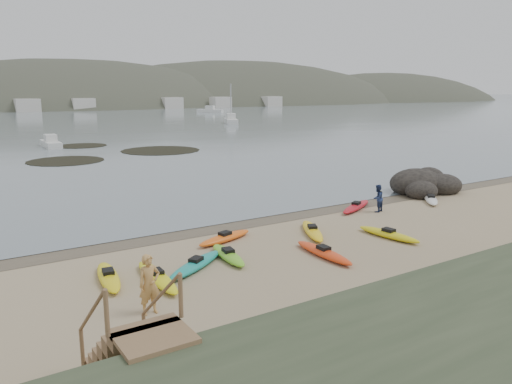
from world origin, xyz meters
TOP-DOWN VIEW (x-y plane):
  - ground at (0.00, 0.00)m, footprint 600.00×600.00m
  - wet_sand at (0.00, -0.30)m, footprint 60.00×60.00m
  - stairs at (-11.00, -11.62)m, footprint 1.50×2.70m
  - kayaks at (-1.11, -4.41)m, footprint 22.91×8.40m
  - person_west at (-9.14, -8.04)m, footprint 0.72×0.49m
  - person_east at (6.75, -2.45)m, footprint 0.92×0.80m
  - rock_cluster at (13.72, -0.14)m, footprint 5.52×4.10m
  - kelp_mats at (2.40, 32.73)m, footprint 19.21×19.42m
  - moored_boats at (1.47, 78.85)m, footprint 98.81×80.37m
  - far_hills at (39.38, 193.97)m, footprint 550.00×135.00m
  - far_town at (6.00, 145.00)m, footprint 199.00×5.00m

SIDE VIEW (x-z plane):
  - far_hills at x=39.38m, z-range -55.93..24.07m
  - ground at x=0.00m, z-range 0.00..0.00m
  - wet_sand at x=0.00m, z-range 0.00..0.00m
  - kelp_mats at x=2.40m, z-range 0.01..0.05m
  - kayaks at x=-1.11m, z-range 0.00..0.34m
  - rock_cluster at x=13.72m, z-range -0.73..1.26m
  - moored_boats at x=1.47m, z-range -0.11..1.28m
  - person_east at x=6.75m, z-range 0.00..1.60m
  - person_west at x=-9.14m, z-range 0.00..1.94m
  - stairs at x=-11.00m, z-range 0.00..2.10m
  - far_town at x=6.00m, z-range 0.00..4.00m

